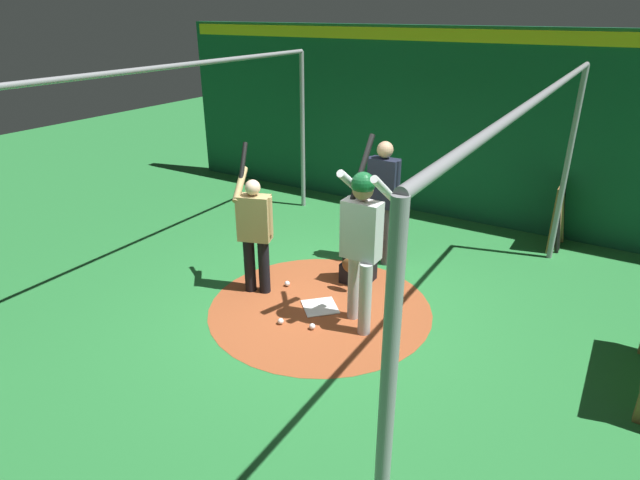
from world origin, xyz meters
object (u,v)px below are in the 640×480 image
Objects in this scene: home_plate at (320,307)px; baseball_2 at (287,284)px; batter at (362,235)px; bat_rack at (560,213)px; visitor at (255,229)px; baseball_1 at (312,326)px; catcher at (357,259)px; umpire at (383,196)px; baseball_0 at (281,321)px.

baseball_2 is at bearing -110.11° from home_plate.
batter is 1.89× the size of bat_rack.
batter is at bearing 69.54° from visitor.
batter is 30.18× the size of baseball_1.
batter is at bearing 75.39° from baseball_2.
visitor reaches higher than catcher.
home_plate is 1.91m from umpire.
baseball_2 is (-0.30, 0.28, -0.86)m from visitor.
home_plate is at bearing -98.00° from batter.
home_plate is at bearing 73.77° from visitor.
home_plate is 5.68× the size of baseball_1.
umpire is (-1.60, 0.08, 1.03)m from home_plate.
baseball_0 is at bearing -28.93° from bat_rack.
batter is at bearing 82.00° from home_plate.
visitor is at bearing -39.40° from bat_rack.
catcher is at bearing -35.79° from bat_rack.
home_plate is at bearing -5.56° from catcher.
home_plate is at bearing -3.00° from umpire.
bat_rack is (-2.22, 2.14, -0.56)m from umpire.
batter reaches higher than home_plate.
baseball_0 is at bearing 35.66° from visitor.
bat_rack reaches higher than catcher.
baseball_1 is at bearing 50.32° from visitor.
catcher reaches higher than baseball_2.
umpire reaches higher than home_plate.
home_plate is 0.23× the size of umpire.
umpire is (-1.68, -0.51, -0.14)m from batter.
bat_rack is 15.95× the size of baseball_1.
bat_rack is (-3.82, 2.22, 0.48)m from home_plate.
baseball_1 is at bearing -25.42° from bat_rack.
baseball_1 is at bearing 2.63° from umpire.
baseball_0 and baseball_1 have the same top height.
baseball_2 is (3.57, -2.90, -0.45)m from bat_rack.
visitor is (0.91, -1.04, 0.54)m from catcher.
umpire is 2.42m from baseball_0.
home_plate is 0.36× the size of bat_rack.
home_plate is 0.22× the size of visitor.
catcher reaches higher than baseball_1.
baseball_0 is at bearing -7.68° from umpire.
batter is 1.35m from catcher.
bat_rack is (-2.96, 2.14, 0.13)m from catcher.
catcher is 1.50m from baseball_0.
baseball_2 is at bearing -150.32° from baseball_0.
bat_rack is 5.04m from baseball_0.
bat_rack is at bearing 121.41° from visitor.
baseball_2 is (0.61, -0.76, -0.32)m from catcher.
bat_rack is at bearing 144.21° from catcher.
baseball_0 is at bearing -19.99° from home_plate.
visitor is (1.65, -1.04, -0.14)m from umpire.
home_plate is 0.45× the size of catcher.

